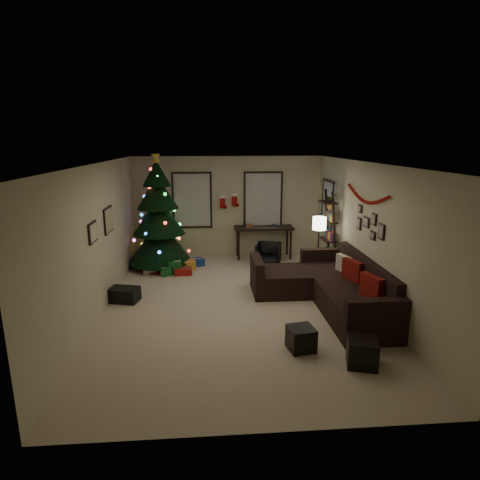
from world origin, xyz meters
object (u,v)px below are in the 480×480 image
object	(u,v)px
bookshelf	(330,234)
desk_chair	(268,254)
desk	(264,230)
christmas_tree	(159,220)
sofa	(330,288)

from	to	relation	value
bookshelf	desk_chair	bearing A→B (deg)	147.39
desk	bookshelf	distance (m)	2.02
desk_chair	christmas_tree	bearing A→B (deg)	-164.05
sofa	bookshelf	bearing A→B (deg)	73.96
sofa	christmas_tree	bearing A→B (deg)	143.55
bookshelf	sofa	bearing A→B (deg)	-106.04
desk_chair	bookshelf	xyz separation A→B (m)	(1.32, -0.84, 0.68)
sofa	desk_chair	xyz separation A→B (m)	(-0.81, 2.60, -0.03)
sofa	desk_chair	size ratio (longest dim) A/B	5.51
desk	desk_chair	bearing A→B (deg)	-86.91
desk	bookshelf	bearing A→B (deg)	-47.84
desk	bookshelf	size ratio (longest dim) A/B	0.79
desk	desk_chair	xyz separation A→B (m)	(0.04, -0.65, -0.47)
sofa	desk	distance (m)	3.38
sofa	desk_chair	bearing A→B (deg)	107.34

